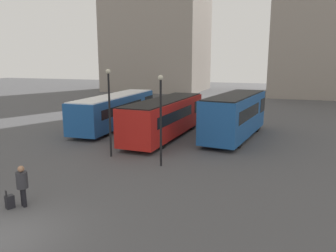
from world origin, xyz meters
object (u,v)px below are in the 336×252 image
at_px(bus_1, 166,116).
at_px(bus_2, 235,114).
at_px(bus_0, 116,109).
at_px(lamp_post_0, 161,113).
at_px(traveler, 22,182).
at_px(suitcase, 10,202).
at_px(lamp_post_1, 109,106).

xyz_separation_m(bus_1, bus_2, (5.07, 1.49, 0.19)).
height_order(bus_0, bus_2, bus_2).
xyz_separation_m(bus_1, lamp_post_0, (2.20, -6.88, 1.41)).
xyz_separation_m(bus_1, traveler, (-1.21, -13.56, -0.58)).
bearing_deg(bus_1, lamp_post_0, -159.85).
xyz_separation_m(bus_0, bus_2, (10.58, -0.86, 0.24)).
xyz_separation_m(bus_0, lamp_post_0, (7.71, -9.23, 1.46)).
xyz_separation_m(suitcase, lamp_post_0, (3.81, 6.99, 2.73)).
height_order(bus_2, lamp_post_1, lamp_post_1).
bearing_deg(lamp_post_0, bus_1, 107.71).
bearing_deg(suitcase, traveler, -28.94).
relative_size(bus_2, lamp_post_0, 1.89).
xyz_separation_m(bus_0, lamp_post_1, (4.17, -8.53, 1.60)).
relative_size(traveler, lamp_post_0, 0.34).
height_order(bus_0, bus_1, bus_1).
xyz_separation_m(bus_0, traveler, (4.30, -15.91, -0.53)).
xyz_separation_m(bus_0, suitcase, (3.89, -16.22, -1.27)).
xyz_separation_m(suitcase, lamp_post_1, (0.28, 7.69, 2.87)).
distance_m(bus_0, traveler, 16.49).
distance_m(bus_2, traveler, 16.33).
height_order(suitcase, lamp_post_0, lamp_post_0).
height_order(bus_1, traveler, bus_1).
xyz_separation_m(bus_1, lamp_post_1, (-1.34, -6.18, 1.55)).
relative_size(bus_0, suitcase, 15.80).
relative_size(bus_2, suitcase, 12.43).
distance_m(bus_1, bus_2, 5.29).
relative_size(traveler, suitcase, 2.23).
relative_size(suitcase, lamp_post_0, 0.15).
relative_size(bus_1, bus_2, 1.15).
bearing_deg(bus_1, suitcase, 175.78).
bearing_deg(lamp_post_0, bus_0, 129.87).
xyz_separation_m(traveler, lamp_post_1, (-0.13, 7.37, 2.13)).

